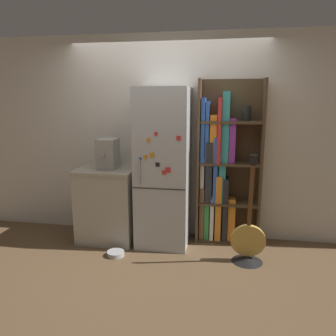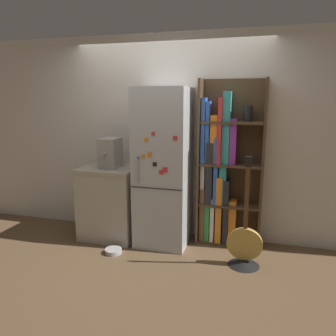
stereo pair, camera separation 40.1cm
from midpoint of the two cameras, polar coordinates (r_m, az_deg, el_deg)
name	(u,v)px [view 2 (the right image)]	position (r m, az deg, el deg)	size (l,w,h in m)	color
ground_plane	(161,246)	(4.19, 1.53, -13.44)	(16.00, 16.00, 0.00)	brown
wall_back	(171,138)	(4.28, 3.17, 5.24)	(8.00, 0.05, 2.60)	silver
refrigerator	(164,168)	(4.01, 2.08, -0.02)	(0.63, 0.65, 1.93)	silver
bookshelf	(223,172)	(4.11, 12.27, -0.64)	(0.78, 0.28, 2.03)	#4C3823
kitchen_counter	(111,202)	(4.36, -7.32, -5.89)	(0.73, 0.65, 0.94)	#BCB7A8
espresso_machine	(110,153)	(4.19, -7.36, 2.62)	(0.23, 0.35, 0.37)	#A5A39E
guitar	(244,251)	(3.81, 16.17, -13.75)	(0.39, 0.35, 1.24)	black
pet_bowl	(113,251)	(4.03, -6.62, -14.18)	(0.20, 0.20, 0.05)	#B7B7BC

